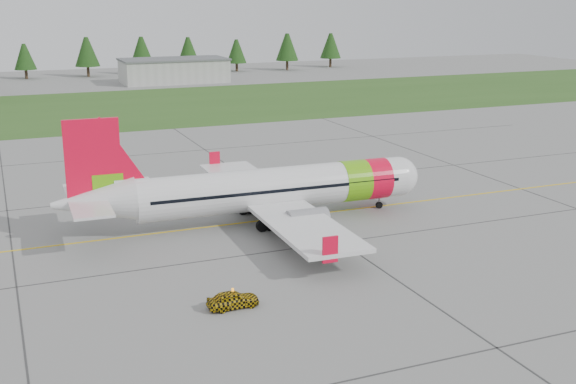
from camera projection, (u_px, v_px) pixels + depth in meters
name	position (u px, v px, depth m)	size (l,w,h in m)	color
ground	(224.00, 258.00, 55.36)	(320.00, 320.00, 0.00)	gray
aircraft	(267.00, 189.00, 63.86)	(33.37, 30.65, 10.11)	silver
follow_me_car	(233.00, 283.00, 46.12)	(1.36, 1.15, 3.37)	gold
grass_strip	(85.00, 110.00, 128.53)	(320.00, 50.00, 0.03)	#30561E
taxi_guideline	(196.00, 228.00, 62.49)	(120.00, 0.25, 0.02)	gold
hangar_east	(174.00, 71.00, 169.19)	(24.00, 12.00, 5.20)	#A8A8A3
treeline	(54.00, 58.00, 177.21)	(160.00, 8.00, 10.00)	#1C3F14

